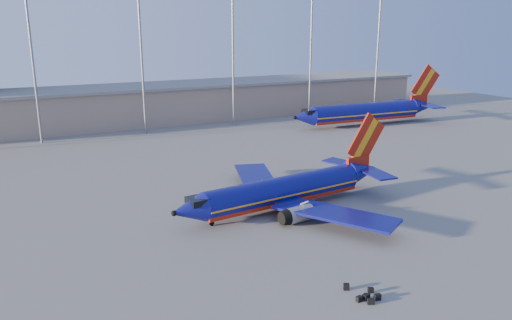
% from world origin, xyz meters
% --- Properties ---
extents(ground, '(220.00, 220.00, 0.00)m').
position_xyz_m(ground, '(0.00, 0.00, 0.00)').
color(ground, slate).
rests_on(ground, ground).
extents(terminal_building, '(122.00, 16.00, 8.50)m').
position_xyz_m(terminal_building, '(10.00, 58.00, 4.32)').
color(terminal_building, gray).
rests_on(terminal_building, ground).
extents(light_mast_row, '(101.60, 1.60, 28.65)m').
position_xyz_m(light_mast_row, '(5.00, 46.00, 17.55)').
color(light_mast_row, gray).
rests_on(light_mast_row, ground).
extents(aircraft_main, '(31.07, 29.76, 10.53)m').
position_xyz_m(aircraft_main, '(-1.11, -5.25, 2.25)').
color(aircraft_main, navy).
rests_on(aircraft_main, ground).
extents(aircraft_second, '(38.37, 14.92, 12.99)m').
position_xyz_m(aircraft_second, '(41.85, 32.45, 2.98)').
color(aircraft_second, navy).
rests_on(aircraft_second, ground).
extents(luggage_pile, '(2.23, 3.24, 0.55)m').
position_xyz_m(luggage_pile, '(-6.16, -26.27, 0.24)').
color(luggage_pile, black).
rests_on(luggage_pile, ground).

